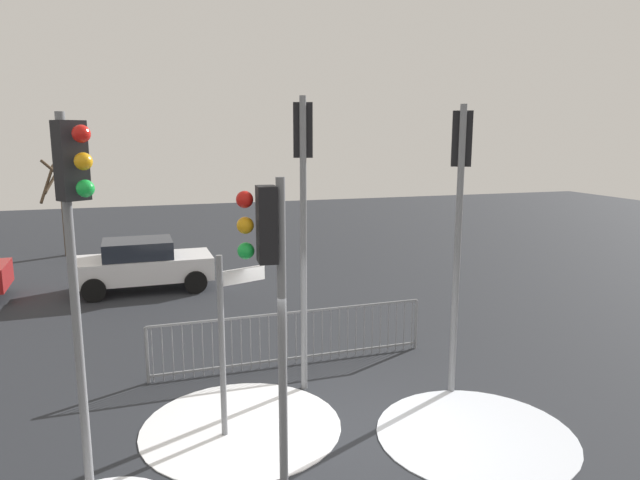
% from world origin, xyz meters
% --- Properties ---
extents(ground_plane, '(60.00, 60.00, 0.00)m').
position_xyz_m(ground_plane, '(0.00, 0.00, 0.00)').
color(ground_plane, '#26282D').
extents(traffic_light_mid_left, '(0.37, 0.55, 5.05)m').
position_xyz_m(traffic_light_mid_left, '(-0.02, 1.79, 3.69)').
color(traffic_light_mid_left, slate).
rests_on(traffic_light_mid_left, ground).
extents(traffic_light_rear_left, '(0.41, 0.52, 4.91)m').
position_xyz_m(traffic_light_rear_left, '(2.43, 0.90, 3.59)').
color(traffic_light_rear_left, slate).
rests_on(traffic_light_rear_left, ground).
extents(traffic_light_foreground_left, '(0.44, 0.49, 4.68)m').
position_xyz_m(traffic_light_foreground_left, '(-3.37, -0.38, 3.43)').
color(traffic_light_foreground_left, slate).
rests_on(traffic_light_foreground_left, ground).
extents(traffic_light_rear_right, '(0.57, 0.33, 3.95)m').
position_xyz_m(traffic_light_rear_right, '(-1.23, -1.01, 2.89)').
color(traffic_light_rear_right, slate).
rests_on(traffic_light_rear_right, ground).
extents(direction_sign_post, '(0.75, 0.32, 2.75)m').
position_xyz_m(direction_sign_post, '(-1.56, 0.50, 1.55)').
color(direction_sign_post, slate).
rests_on(direction_sign_post, ground).
extents(pedestrian_guard_railing, '(5.45, 0.17, 1.07)m').
position_xyz_m(pedestrian_guard_railing, '(-0.00, 2.76, 0.55)').
color(pedestrian_guard_railing, slate).
rests_on(pedestrian_guard_railing, ground).
extents(car_white_trailing, '(3.84, 2.00, 1.47)m').
position_xyz_m(car_white_trailing, '(-2.74, 9.33, 0.77)').
color(car_white_trailing, silver).
rests_on(car_white_trailing, ground).
extents(bare_tree_left, '(1.31, 1.47, 3.58)m').
position_xyz_m(bare_tree_left, '(-5.43, 15.20, 1.90)').
color(bare_tree_left, '#473828').
rests_on(bare_tree_left, ground).
extents(snow_patch_kerb, '(2.96, 2.96, 0.01)m').
position_xyz_m(snow_patch_kerb, '(1.96, -0.64, 0.01)').
color(snow_patch_kerb, silver).
rests_on(snow_patch_kerb, ground).
extents(snow_patch_verge, '(3.07, 3.07, 0.01)m').
position_xyz_m(snow_patch_verge, '(-1.35, 0.64, 0.01)').
color(snow_patch_verge, white).
rests_on(snow_patch_verge, ground).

